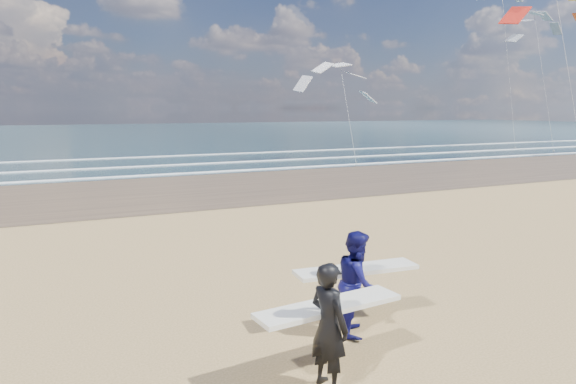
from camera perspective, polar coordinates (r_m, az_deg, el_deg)
name	(u,v)px	position (r m, az deg, el deg)	size (l,w,h in m)	color
wet_sand_strip	(466,169)	(33.75, 19.19, 2.44)	(220.00, 12.00, 0.01)	brown
ocean	(214,132)	(81.58, -8.22, 6.58)	(220.00, 100.00, 0.02)	#1A333A
foam_breakers	(374,155)	(41.55, 9.50, 4.08)	(220.00, 11.70, 0.05)	white
surfer_near	(329,323)	(7.11, 4.57, -14.30)	(2.24, 1.08, 1.75)	black
surfer_far	(357,281)	(8.75, 7.72, -9.81)	(2.24, 1.24, 1.74)	#0E0D4B
kite_0	(563,37)	(39.21, 28.20, 14.98)	(8.04, 4.98, 13.45)	slate
kite_1	(345,95)	(36.20, 6.36, 10.69)	(6.44, 4.81, 8.02)	slate
kite_2	(541,63)	(52.64, 26.31, 12.69)	(6.44, 4.81, 13.58)	slate
kite_5	(507,52)	(55.20, 23.16, 14.07)	(5.34, 4.69, 17.05)	slate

